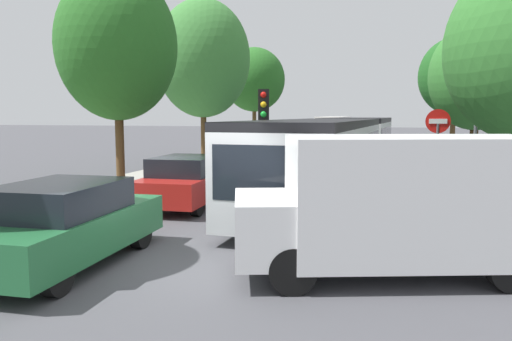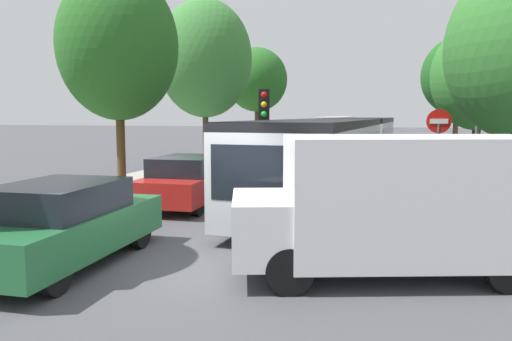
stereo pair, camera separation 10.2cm
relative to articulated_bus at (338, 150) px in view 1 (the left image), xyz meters
name	(u,v)px [view 1 (the left image)]	position (x,y,z in m)	size (l,w,h in m)	color
ground_plane	(185,260)	(-1.85, -9.21, -1.45)	(200.00, 200.00, 0.00)	#47474C
kerb_strip_left	(235,156)	(-7.58, 12.14, -1.38)	(3.20, 52.70, 0.14)	#9E998E
articulated_bus	(338,150)	(0.00, 0.00, 0.00)	(3.54, 17.06, 2.52)	silver
city_bus_rear	(334,127)	(-3.74, 33.50, -0.02)	(2.64, 11.49, 2.47)	red
queued_car_green	(64,224)	(-3.75, -10.07, -0.70)	(1.97, 4.35, 1.49)	#236638
queued_car_red	(188,181)	(-3.92, -4.11, -0.71)	(1.93, 4.26, 1.46)	#B21E19
queued_car_navy	(249,164)	(-3.50, 0.95, -0.70)	(1.95, 4.31, 1.48)	navy
queued_car_blue	(281,153)	(-3.54, 6.95, -0.70)	(1.95, 4.30, 1.48)	#284799
queued_car_tan	(297,147)	(-3.76, 12.49, -0.77)	(1.79, 3.95, 1.35)	tan
queued_car_black	(312,142)	(-3.65, 18.01, -0.71)	(1.94, 4.30, 1.47)	black
white_van	(400,201)	(1.92, -9.05, -0.21)	(5.35, 3.33, 2.31)	white
traffic_light	(263,120)	(-1.88, -3.20, 1.05)	(0.37, 0.39, 3.40)	#56595E
no_entry_sign	(437,142)	(3.07, -1.99, 0.42)	(0.70, 0.08, 2.82)	#56595E
direction_sign_post	(476,118)	(4.29, -0.73, 1.10)	(0.20, 1.40, 3.60)	#56595E
tree_left_mid	(117,46)	(-6.67, -3.12, 3.37)	(3.79, 3.79, 7.19)	#51381E
tree_left_far	(203,59)	(-7.25, 5.88, 3.94)	(4.64, 4.64, 8.28)	#51381E
tree_left_distant	(254,80)	(-6.74, 13.61, 3.42)	(3.90, 3.90, 6.91)	#51381E
tree_right_mid	(475,79)	(5.16, 5.79, 2.71)	(3.99, 3.99, 6.59)	#51381E
tree_right_far	(454,78)	(5.23, 14.18, 3.32)	(4.17, 4.17, 7.17)	#51381E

